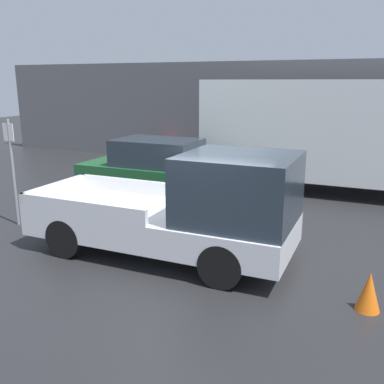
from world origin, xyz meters
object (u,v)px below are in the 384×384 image
Objects in this scene: delivery_truck at (329,133)px; newspaper_box at (168,149)px; parking_sign at (13,167)px; car at (155,169)px; traffic_cone at (369,292)px; pickup_truck at (188,210)px.

newspaper_box is at bearing 157.81° from delivery_truck.
delivery_truck is at bearing -22.19° from newspaper_box.
car is at bearing 60.83° from parking_sign.
delivery_truck is (4.42, 3.05, 0.95)m from car.
newspaper_box reaches higher than traffic_cone.
traffic_cone is at bearing -78.37° from delivery_truck.
parking_sign reaches higher than car.
newspaper_box is at bearing 93.92° from parking_sign.
parking_sign is (-4.57, 0.20, 0.44)m from pickup_truck.
pickup_truck is at bearing -104.76° from delivery_truck.
traffic_cone is at bearing -12.15° from pickup_truck.
pickup_truck is 8.53× the size of traffic_cone.
newspaper_box is 13.26m from traffic_cone.
delivery_truck is 7.64m from newspaper_box.
car is 1.70× the size of parking_sign.
parking_sign is 4.13× the size of traffic_cone.
car is at bearing -145.42° from delivery_truck.
pickup_truck is 0.63× the size of delivery_truck.
car reaches higher than newspaper_box.
delivery_truck reaches higher than traffic_cone.
pickup_truck reaches higher than newspaper_box.
newspaper_box is (-5.21, 9.50, -0.50)m from pickup_truck.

